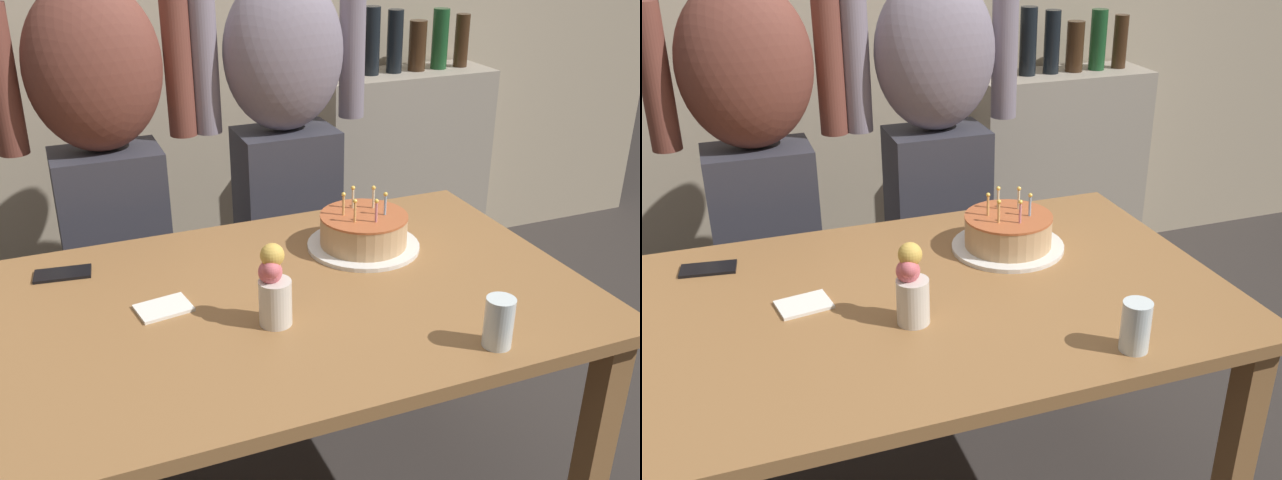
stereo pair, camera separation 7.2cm
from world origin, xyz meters
TOP-DOWN VIEW (x-y plane):
  - dining_table at (0.00, 0.00)m, footprint 1.50×0.96m
  - birthday_cake at (0.29, 0.18)m, footprint 0.32×0.32m
  - water_glass_near at (0.35, -0.39)m, footprint 0.07×0.07m
  - cell_phone at (-0.51, 0.32)m, footprint 0.15×0.09m
  - napkin_stack at (-0.30, 0.05)m, footprint 0.14×0.11m
  - flower_vase at (-0.07, -0.11)m, footprint 0.08×0.08m
  - person_man_bearded at (-0.32, 0.79)m, footprint 0.61×0.27m
  - person_woman_cardigan at (0.28, 0.79)m, footprint 0.61×0.27m
  - shelf_cabinet at (1.04, 1.33)m, footprint 0.79×0.30m

SIDE VIEW (x-z plane):
  - shelf_cabinet at x=1.04m, z-range -0.12..1.11m
  - dining_table at x=0.00m, z-range 0.27..1.01m
  - cell_phone at x=-0.51m, z-range 0.74..0.75m
  - napkin_stack at x=-0.30m, z-range 0.74..0.75m
  - birthday_cake at x=0.29m, z-range 0.70..0.87m
  - water_glass_near at x=0.35m, z-range 0.74..0.86m
  - flower_vase at x=-0.07m, z-range 0.73..0.93m
  - person_man_bearded at x=-0.32m, z-range 0.04..1.70m
  - person_woman_cardigan at x=0.28m, z-range 0.04..1.70m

